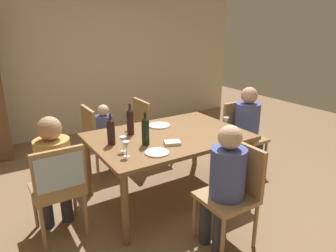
{
  "coord_description": "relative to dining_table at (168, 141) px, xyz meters",
  "views": [
    {
      "loc": [
        -1.68,
        -2.67,
        1.91
      ],
      "look_at": [
        0.0,
        0.0,
        0.85
      ],
      "focal_mm": 33.01,
      "sensor_mm": 36.0,
      "label": 1
    }
  ],
  "objects": [
    {
      "name": "folded_napkin",
      "position": [
        -0.11,
        -0.26,
        0.09
      ],
      "size": [
        0.19,
        0.17,
        0.03
      ],
      "primitive_type": "cube",
      "rotation": [
        0.0,
        0.0,
        -0.36
      ],
      "color": "beige",
      "rests_on": "dining_table"
    },
    {
      "name": "person_man_guest",
      "position": [
        -0.03,
        -0.95,
        -0.02
      ],
      "size": [
        0.35,
        0.3,
        1.13
      ],
      "rotation": [
        0.0,
        0.0,
        1.57
      ],
      "color": "#33333D",
      "rests_on": "ground_plane"
    },
    {
      "name": "wine_glass_centre",
      "position": [
        -0.63,
        -0.29,
        0.19
      ],
      "size": [
        0.07,
        0.07,
        0.15
      ],
      "color": "silver",
      "rests_on": "dining_table"
    },
    {
      "name": "chair_left_end",
      "position": [
        -1.21,
        -0.12,
        -0.08
      ],
      "size": [
        0.44,
        0.46,
        0.92
      ],
      "color": "#A87F51",
      "rests_on": "ground_plane"
    },
    {
      "name": "wine_glass_near_right",
      "position": [
        -0.6,
        -0.16,
        0.19
      ],
      "size": [
        0.07,
        0.07,
        0.15
      ],
      "color": "silver",
      "rests_on": "dining_table"
    },
    {
      "name": "dinner_plate_guest_left",
      "position": [
        -0.35,
        -0.37,
        0.09
      ],
      "size": [
        0.23,
        0.23,
        0.01
      ],
      "primitive_type": "cylinder",
      "color": "silver",
      "rests_on": "dining_table"
    },
    {
      "name": "handbag",
      "position": [
        0.72,
        0.95,
        -0.57
      ],
      "size": [
        0.18,
        0.3,
        0.22
      ],
      "primitive_type": "cube",
      "rotation": [
        0.0,
        0.0,
        -1.33
      ],
      "color": "brown",
      "rests_on": "ground_plane"
    },
    {
      "name": "person_child_small",
      "position": [
        -0.35,
        0.95,
        -0.11
      ],
      "size": [
        0.25,
        0.22,
        0.94
      ],
      "rotation": [
        0.0,
        0.0,
        -1.57
      ],
      "color": "#33333D",
      "rests_on": "ground_plane"
    },
    {
      "name": "dinner_plate_host",
      "position": [
        0.07,
        0.31,
        0.09
      ],
      "size": [
        0.26,
        0.26,
        0.01
      ],
      "primitive_type": "cylinder",
      "color": "silver",
      "rests_on": "dining_table"
    },
    {
      "name": "wine_bottle_tall_green",
      "position": [
        -0.34,
        0.23,
        0.23
      ],
      "size": [
        0.08,
        0.08,
        0.35
      ],
      "color": "black",
      "rests_on": "dining_table"
    },
    {
      "name": "chair_right_end",
      "position": [
        1.21,
        0.09,
        -0.14
      ],
      "size": [
        0.44,
        0.44,
        0.92
      ],
      "rotation": [
        0.0,
        0.0,
        3.14
      ],
      "color": "#A87F51",
      "rests_on": "ground_plane"
    },
    {
      "name": "ground_plane",
      "position": [
        0.0,
        0.0,
        -0.68
      ],
      "size": [
        10.0,
        10.0,
        0.0
      ],
      "primitive_type": "plane",
      "color": "#846647"
    },
    {
      "name": "wine_bottle_dark_red",
      "position": [
        -0.34,
        -0.12,
        0.23
      ],
      "size": [
        0.08,
        0.08,
        0.34
      ],
      "color": "black",
      "rests_on": "dining_table"
    },
    {
      "name": "wine_glass_near_left",
      "position": [
        -0.28,
        0.38,
        0.19
      ],
      "size": [
        0.07,
        0.07,
        0.15
      ],
      "color": "silver",
      "rests_on": "dining_table"
    },
    {
      "name": "person_woman_host",
      "position": [
        1.21,
        -0.03,
        -0.01
      ],
      "size": [
        0.31,
        0.36,
        1.15
      ],
      "rotation": [
        0.0,
        0.0,
        3.14
      ],
      "color": "#33333D",
      "rests_on": "ground_plane"
    },
    {
      "name": "chair_near",
      "position": [
        0.09,
        -0.95,
        -0.14
      ],
      "size": [
        0.44,
        0.44,
        0.92
      ],
      "rotation": [
        0.0,
        0.0,
        1.57
      ],
      "color": "#A87F51",
      "rests_on": "ground_plane"
    },
    {
      "name": "rear_room_partition",
      "position": [
        0.0,
        2.77,
        0.67
      ],
      "size": [
        6.4,
        0.12,
        2.7
      ],
      "primitive_type": "cube",
      "color": "beige",
      "rests_on": "ground_plane"
    },
    {
      "name": "person_man_bearded",
      "position": [
        -1.21,
        0.03,
        -0.01
      ],
      "size": [
        0.31,
        0.36,
        1.15
      ],
      "color": "#33333D",
      "rests_on": "ground_plane"
    },
    {
      "name": "chair_far_left",
      "position": [
        -0.46,
        0.95,
        -0.14
      ],
      "size": [
        0.44,
        0.44,
        0.92
      ],
      "rotation": [
        0.0,
        0.0,
        -1.57
      ],
      "color": "#A87F51",
      "rests_on": "ground_plane"
    },
    {
      "name": "dining_table",
      "position": [
        0.0,
        0.0,
        0.0
      ],
      "size": [
        1.66,
        1.14,
        0.75
      ],
      "color": "brown",
      "rests_on": "ground_plane"
    },
    {
      "name": "wine_glass_far",
      "position": [
        0.64,
        -0.21,
        0.19
      ],
      "size": [
        0.07,
        0.07,
        0.15
      ],
      "color": "silver",
      "rests_on": "dining_table"
    },
    {
      "name": "chair_far_right",
      "position": [
        0.29,
        0.95,
        -0.14
      ],
      "size": [
        0.44,
        0.44,
        0.92
      ],
      "rotation": [
        0.0,
        0.0,
        -1.57
      ],
      "color": "#A87F51",
      "rests_on": "ground_plane"
    },
    {
      "name": "wine_bottle_short_olive",
      "position": [
        -0.63,
        0.07,
        0.22
      ],
      "size": [
        0.08,
        0.08,
        0.32
      ],
      "color": "black",
      "rests_on": "dining_table"
    }
  ]
}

